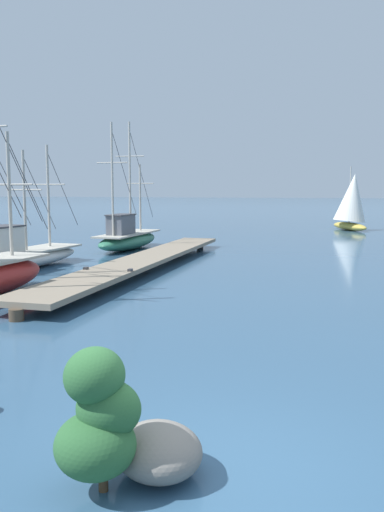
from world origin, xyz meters
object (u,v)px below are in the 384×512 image
object	(u,v)px
coastal_shrub	(98,419)
shore_rock_near_left	(156,451)
distant_sailboat	(352,201)
fishing_boat_1	(127,237)
fishing_boat_0	(19,256)

from	to	relation	value
coastal_shrub	shore_rock_near_left	bearing A→B (deg)	45.98
coastal_shrub	distant_sailboat	size ratio (longest dim) A/B	0.32
shore_rock_near_left	distant_sailboat	xyz separation A→B (m)	(2.86, 37.48, 1.95)
fishing_boat_1	shore_rock_near_left	xyz separation A→B (m)	(8.75, -20.76, -0.36)
coastal_shrub	distant_sailboat	world-z (taller)	distant_sailboat
distant_sailboat	coastal_shrub	bearing A→B (deg)	-94.99
fishing_boat_1	distant_sailboat	distance (m)	20.42
fishing_boat_0	coastal_shrub	size ratio (longest dim) A/B	5.15
fishing_boat_0	coastal_shrub	distance (m)	16.64
fishing_boat_0	shore_rock_near_left	distance (m)	16.54
fishing_boat_1	distant_sailboat	world-z (taller)	fishing_boat_1
fishing_boat_0	shore_rock_near_left	world-z (taller)	fishing_boat_0
coastal_shrub	fishing_boat_0	bearing A→B (deg)	125.81
coastal_shrub	distant_sailboat	bearing A→B (deg)	85.01
fishing_boat_1	fishing_boat_0	bearing A→B (deg)	-100.58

